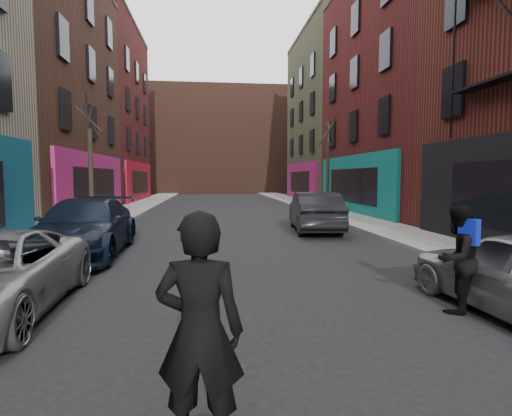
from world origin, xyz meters
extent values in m
cube|color=gray|center=(-6.25, 30.00, 0.07)|extent=(2.50, 84.00, 0.13)
cube|color=gray|center=(6.25, 30.00, 0.07)|extent=(2.50, 84.00, 0.13)
cube|color=#47281E|center=(0.00, 56.00, 7.00)|extent=(40.00, 10.00, 14.00)
imported|color=black|center=(-4.60, 11.62, 0.80)|extent=(2.44, 5.61, 1.61)
imported|color=black|center=(3.20, 15.76, 0.80)|extent=(2.21, 5.03, 1.61)
imported|color=black|center=(-1.12, 2.89, 1.04)|extent=(0.75, 0.55, 1.89)
imported|color=black|center=(3.00, 5.93, 0.89)|extent=(1.06, 0.96, 1.77)
cube|color=#0D1DBC|center=(3.07, 5.77, 1.36)|extent=(0.25, 0.33, 0.42)
camera|label=1|loc=(-1.03, -0.12, 2.24)|focal=28.00mm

